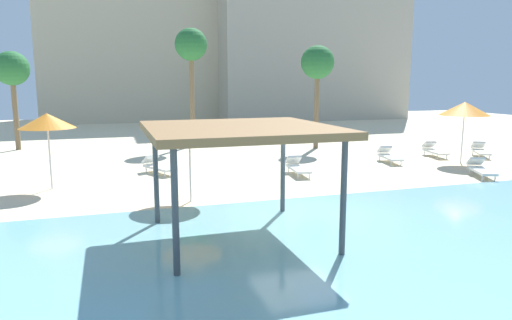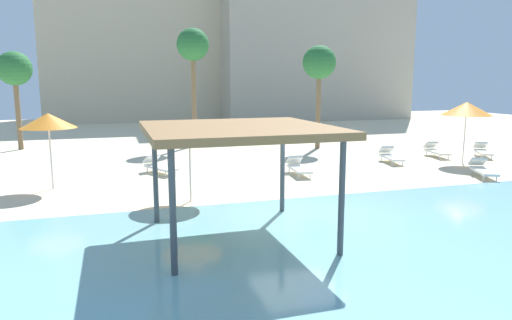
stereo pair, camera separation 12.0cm
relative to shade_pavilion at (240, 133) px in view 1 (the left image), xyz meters
The scene contains 17 objects.
ground_plane 3.85m from the shade_pavilion, 36.06° to the left, with size 80.00×80.00×0.00m, color beige.
lagoon_water 4.99m from the shade_pavilion, 57.75° to the right, with size 44.00×13.50×0.04m, color #7AB7C1.
shade_pavilion is the anchor object (origin of this frame).
beach_umbrella_orange_0 8.82m from the shade_pavilion, 124.90° to the left, with size 1.94×1.94×2.74m.
beach_umbrella_orange_1 3.99m from the shade_pavilion, 97.99° to the left, with size 2.06×2.06×2.49m.
beach_umbrella_orange_2 14.84m from the shade_pavilion, 28.63° to the left, with size 2.29×2.29×2.91m.
lounge_chair_0 13.12m from the shade_pavilion, 40.28° to the left, with size 0.98×1.98×0.74m.
lounge_chair_1 8.60m from the shade_pavilion, 57.26° to the left, with size 0.80×1.95×0.74m.
lounge_chair_2 9.34m from the shade_pavilion, 96.85° to the left, with size 1.36×1.97×0.74m.
lounge_chair_3 12.45m from the shade_pavilion, 20.37° to the left, with size 1.32×1.98×0.74m.
lounge_chair_5 17.65m from the shade_pavilion, 28.56° to the left, with size 1.49×1.93×0.74m.
lounge_chair_6 16.17m from the shade_pavilion, 34.96° to the left, with size 0.97×1.98×0.74m.
palm_tree_0 20.20m from the shade_pavilion, 113.29° to the left, with size 1.90×1.90×5.53m.
palm_tree_1 16.37m from the shade_pavilion, 58.26° to the left, with size 1.90×1.90×5.89m.
palm_tree_2 17.34m from the shade_pavilion, 83.72° to the left, with size 1.90×1.90×6.95m.
hotel_block_0 40.00m from the shade_pavilion, 87.90° to the left, with size 20.67×9.98×16.89m, color beige.
hotel_block_1 40.85m from the shade_pavilion, 64.43° to the left, with size 19.61×11.19×17.15m, color #B2A893.
Camera 1 is at (-5.26, -12.22, 3.84)m, focal length 32.31 mm.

